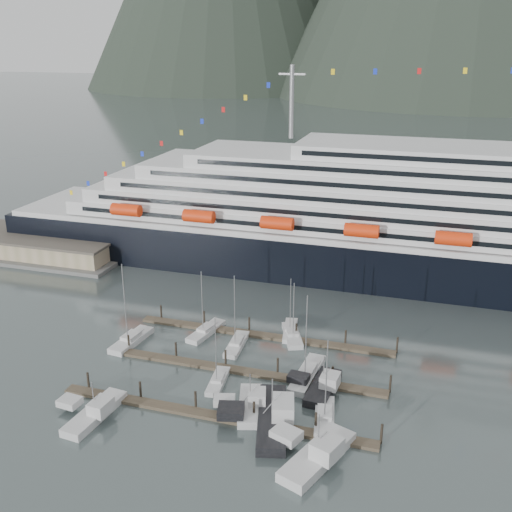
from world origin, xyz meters
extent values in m
plane|color=#424E4E|center=(0.00, 0.00, 0.00)|extent=(1600.00, 1600.00, 0.00)
cube|color=black|center=(25.00, 55.00, 4.00)|extent=(210.00, 28.00, 12.00)
cube|color=silver|center=(25.00, 55.00, 10.50)|extent=(205.80, 27.44, 1.50)
cube|color=silver|center=(30.00, 55.00, 13.10)|extent=(185.00, 26.00, 3.20)
cube|color=black|center=(30.00, 41.95, 13.26)|extent=(175.75, 0.20, 1.00)
cube|color=silver|center=(32.00, 55.00, 16.30)|extent=(180.00, 25.00, 3.20)
cube|color=black|center=(32.00, 42.45, 16.46)|extent=(171.00, 0.20, 1.00)
cube|color=silver|center=(34.00, 55.00, 19.50)|extent=(172.00, 24.00, 3.20)
cube|color=black|center=(34.00, 42.95, 19.66)|extent=(163.40, 0.20, 1.00)
cube|color=silver|center=(36.00, 55.00, 22.70)|extent=(160.00, 23.00, 3.20)
cube|color=black|center=(36.00, 43.45, 22.86)|extent=(152.00, 0.20, 1.00)
cylinder|color=gray|center=(-10.00, 55.00, 38.30)|extent=(1.00, 1.00, 16.00)
cylinder|color=#F1330C|center=(-45.00, 40.00, 14.50)|extent=(7.00, 2.80, 2.80)
cylinder|color=#F1330C|center=(-27.00, 40.00, 14.50)|extent=(7.00, 2.80, 2.80)
cylinder|color=#F1330C|center=(-9.00, 40.00, 14.50)|extent=(7.00, 2.80, 2.80)
cylinder|color=#F1330C|center=(9.00, 40.00, 14.50)|extent=(7.00, 2.80, 2.80)
cylinder|color=#F1330C|center=(27.00, 40.00, 14.50)|extent=(7.00, 2.80, 2.80)
cube|color=#595956|center=(-72.00, 42.00, 0.30)|extent=(46.00, 20.00, 1.20)
cube|color=tan|center=(-72.00, 42.00, 2.50)|extent=(42.00, 16.00, 5.00)
cube|color=#595147|center=(-72.00, 42.00, 5.20)|extent=(43.00, 17.00, 0.60)
cube|color=#4C3E31|center=(-5.00, -10.00, 0.25)|extent=(48.00, 2.00, 0.50)
cylinder|color=black|center=(-26.00, -8.90, 1.40)|extent=(0.36, 0.36, 3.20)
cylinder|color=black|center=(-17.00, -8.90, 1.40)|extent=(0.36, 0.36, 3.20)
cylinder|color=black|center=(-8.00, -8.90, 1.40)|extent=(0.36, 0.36, 3.20)
cylinder|color=black|center=(1.00, -8.90, 1.40)|extent=(0.36, 0.36, 3.20)
cylinder|color=black|center=(10.00, -8.90, 1.40)|extent=(0.36, 0.36, 3.20)
cylinder|color=black|center=(19.00, -8.90, 1.40)|extent=(0.36, 0.36, 3.20)
cube|color=#4C3E31|center=(-5.00, 3.00, 0.25)|extent=(48.00, 2.00, 0.50)
cylinder|color=black|center=(-26.00, 4.10, 1.40)|extent=(0.36, 0.36, 3.20)
cylinder|color=black|center=(-17.00, 4.10, 1.40)|extent=(0.36, 0.36, 3.20)
cylinder|color=black|center=(-8.00, 4.10, 1.40)|extent=(0.36, 0.36, 3.20)
cylinder|color=black|center=(1.00, 4.10, 1.40)|extent=(0.36, 0.36, 3.20)
cylinder|color=black|center=(10.00, 4.10, 1.40)|extent=(0.36, 0.36, 3.20)
cylinder|color=black|center=(19.00, 4.10, 1.40)|extent=(0.36, 0.36, 3.20)
cube|color=#4C3E31|center=(-5.00, 16.00, 0.25)|extent=(48.00, 2.00, 0.50)
cylinder|color=black|center=(-26.00, 17.10, 1.40)|extent=(0.36, 0.36, 3.20)
cylinder|color=black|center=(-17.00, 17.10, 1.40)|extent=(0.36, 0.36, 3.20)
cylinder|color=black|center=(-8.00, 17.10, 1.40)|extent=(0.36, 0.36, 3.20)
cylinder|color=black|center=(1.00, 17.10, 1.40)|extent=(0.36, 0.36, 3.20)
cylinder|color=black|center=(10.00, 17.10, 1.40)|extent=(0.36, 0.36, 3.20)
cylinder|color=black|center=(19.00, 17.10, 1.40)|extent=(0.36, 0.36, 3.20)
cube|color=silver|center=(-27.00, 6.75, 0.25)|extent=(4.05, 10.56, 1.60)
cube|color=silver|center=(-27.00, 6.75, 1.32)|extent=(2.66, 3.83, 0.92)
cylinder|color=gray|center=(-27.11, 5.73, 8.29)|extent=(0.18, 0.18, 14.52)
cube|color=silver|center=(-8.41, 10.93, 0.25)|extent=(3.01, 9.45, 1.30)
cube|color=silver|center=(-8.41, 10.93, 1.07)|extent=(2.07, 3.37, 0.75)
cylinder|color=gray|center=(-8.36, 10.00, 7.42)|extent=(0.15, 0.15, 13.16)
cube|color=silver|center=(-7.33, -1.42, 0.25)|extent=(3.13, 8.28, 1.19)
cube|color=silver|center=(-7.33, -1.42, 0.98)|extent=(2.01, 3.01, 0.68)
cylinder|color=gray|center=(-7.23, -2.22, 6.34)|extent=(0.14, 0.14, 11.15)
cube|color=silver|center=(5.79, 4.66, 0.25)|extent=(3.84, 12.44, 1.56)
cube|color=silver|center=(5.79, 4.66, 1.28)|extent=(2.56, 4.45, 0.89)
cylinder|color=gray|center=(5.69, 3.44, 7.95)|extent=(0.18, 0.18, 13.90)
cube|color=silver|center=(-15.47, 14.10, 0.25)|extent=(4.51, 10.15, 1.38)
cube|color=silver|center=(-15.47, 14.10, 1.13)|extent=(2.63, 3.77, 0.79)
cylinder|color=gray|center=(-15.67, 13.14, 6.81)|extent=(0.16, 0.16, 11.85)
cube|color=silver|center=(0.26, 17.10, 0.25)|extent=(5.99, 9.67, 1.45)
cube|color=silver|center=(0.26, 17.10, 1.19)|extent=(3.15, 3.81, 0.83)
cylinder|color=gray|center=(0.61, 16.24, 6.10)|extent=(0.17, 0.17, 10.34)
cube|color=silver|center=(-0.62, 19.05, 0.25)|extent=(3.81, 9.38, 1.22)
cube|color=silver|center=(-0.62, 19.05, 1.00)|extent=(2.27, 3.45, 0.70)
cylinder|color=gray|center=(-0.46, 18.15, 6.01)|extent=(0.14, 0.14, 10.46)
cube|color=silver|center=(10.69, -5.96, 0.25)|extent=(4.32, 9.85, 1.48)
cube|color=silver|center=(10.69, -5.96, 1.22)|extent=(2.65, 3.64, 0.85)
cylinder|color=gray|center=(10.85, -6.89, 7.16)|extent=(0.17, 0.17, 12.42)
cube|color=silver|center=(-21.20, -15.00, 0.35)|extent=(4.35, 11.91, 1.79)
cube|color=silver|center=(-25.61, -14.57, 1.43)|extent=(3.28, 2.85, 1.08)
cube|color=silver|center=(-20.04, -15.11, 2.06)|extent=(2.84, 3.72, 1.97)
cube|color=black|center=(-20.04, -15.11, 2.78)|extent=(2.64, 3.47, 0.45)
cylinder|color=gray|center=(-21.20, -15.00, 3.58)|extent=(0.14, 0.14, 4.48)
cube|color=silver|center=(-0.31, -6.58, 0.35)|extent=(5.84, 10.55, 1.83)
cube|color=silver|center=(-3.99, -7.59, 1.46)|extent=(3.58, 2.95, 1.10)
cube|color=silver|center=(0.66, -6.31, 2.10)|extent=(3.26, 3.58, 2.01)
cube|color=black|center=(0.66, -6.31, 2.83)|extent=(3.03, 3.34, 0.46)
cylinder|color=gray|center=(-0.31, -6.58, 3.65)|extent=(0.15, 0.15, 4.56)
cube|color=black|center=(3.65, -8.79, 0.35)|extent=(7.63, 15.92, 2.20)
cube|color=black|center=(-2.03, -10.23, 1.76)|extent=(4.46, 4.21, 1.32)
cube|color=silver|center=(5.15, -8.41, 2.53)|extent=(4.13, 5.24, 2.42)
cube|color=black|center=(5.15, -8.41, 3.41)|extent=(3.84, 4.89, 0.55)
cylinder|color=gray|center=(3.65, -8.79, 4.41)|extent=(0.18, 0.18, 5.51)
cube|color=silver|center=(11.52, -15.00, 0.35)|extent=(8.42, 13.69, 2.19)
cube|color=silver|center=(6.86, -13.20, 1.75)|extent=(4.52, 4.04, 1.31)
cube|color=silver|center=(12.75, -15.47, 2.52)|extent=(4.28, 4.78, 2.41)
cube|color=black|center=(12.75, -15.47, 3.40)|extent=(3.98, 4.46, 0.55)
cylinder|color=gray|center=(11.52, -15.00, 4.38)|extent=(0.18, 0.18, 5.48)
cube|color=black|center=(9.05, 1.28, 0.35)|extent=(4.28, 10.76, 1.91)
cube|color=black|center=(5.06, 1.60, 1.53)|extent=(3.43, 2.57, 1.15)
cube|color=silver|center=(10.10, 1.19, 2.20)|extent=(2.92, 3.36, 2.10)
cube|color=black|center=(10.10, 1.19, 2.96)|extent=(2.72, 3.14, 0.48)
cylinder|color=gray|center=(9.05, 1.28, 3.83)|extent=(0.15, 0.15, 4.78)
camera|label=1|loc=(22.64, -78.40, 51.55)|focal=42.00mm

